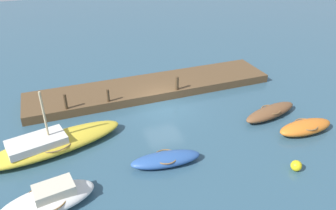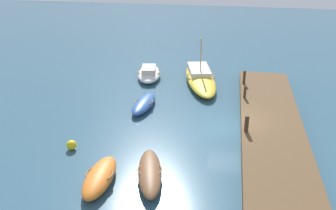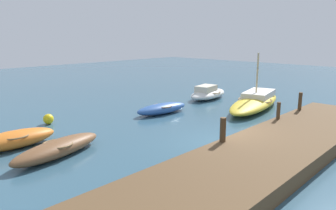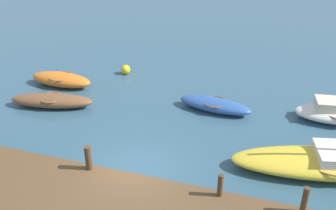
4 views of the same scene
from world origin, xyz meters
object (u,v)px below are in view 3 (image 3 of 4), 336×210
object	(u,v)px
rowboat_orange	(14,139)
mooring_post_mid_east	(300,101)
mooring_post_west	(223,130)
mooring_post_mid_west	(278,111)
rowboat_brown	(58,148)
rowboat_blue	(162,108)
sailboat_yellow	(255,101)
motorboat_white	(208,93)
marker_buoy	(48,119)

from	to	relation	value
rowboat_orange	mooring_post_mid_east	distance (m)	15.02
mooring_post_west	mooring_post_mid_west	world-z (taller)	mooring_post_west
rowboat_brown	rowboat_orange	size ratio (longest dim) A/B	1.22
rowboat_brown	mooring_post_mid_west	xyz separation A→B (m)	(9.64, -4.79, 0.70)
rowboat_blue	rowboat_orange	bearing A→B (deg)	-175.19
sailboat_yellow	mooring_post_mid_east	xyz separation A→B (m)	(-1.18, -3.43, 0.67)
mooring_post_mid_west	rowboat_orange	bearing A→B (deg)	145.79
sailboat_yellow	mooring_post_mid_west	world-z (taller)	sailboat_yellow
motorboat_white	rowboat_blue	bearing A→B (deg)	179.43
rowboat_blue	mooring_post_mid_east	size ratio (longest dim) A/B	3.72
rowboat_brown	mooring_post_west	world-z (taller)	mooring_post_west
sailboat_yellow	mooring_post_mid_west	xyz separation A→B (m)	(-3.94, -3.43, 0.59)
rowboat_blue	mooring_post_west	distance (m)	7.74
motorboat_white	mooring_post_mid_east	xyz separation A→B (m)	(-1.62, -7.73, 0.70)
sailboat_yellow	rowboat_orange	world-z (taller)	sailboat_yellow
rowboat_brown	mooring_post_mid_west	size ratio (longest dim) A/B	5.02
motorboat_white	mooring_post_west	distance (m)	12.17
mooring_post_west	sailboat_yellow	bearing A→B (deg)	21.01
rowboat_orange	mooring_post_mid_west	distance (m)	12.66
rowboat_brown	mooring_post_west	distance (m)	6.71
rowboat_orange	mooring_post_west	world-z (taller)	mooring_post_west
mooring_post_west	mooring_post_mid_east	distance (m)	7.75
sailboat_yellow	mooring_post_west	size ratio (longest dim) A/B	8.12
mooring_post_mid_west	rowboat_brown	bearing A→B (deg)	153.58
mooring_post_west	mooring_post_mid_west	distance (m)	5.00
rowboat_brown	rowboat_blue	size ratio (longest dim) A/B	1.15
mooring_post_west	marker_buoy	xyz separation A→B (m)	(-2.60, 9.72, -0.82)
marker_buoy	sailboat_yellow	bearing A→B (deg)	-28.60
rowboat_orange	mooring_post_west	bearing A→B (deg)	-52.61
sailboat_yellow	rowboat_orange	xyz separation A→B (m)	(-14.39, 3.68, -0.07)
mooring_post_mid_east	mooring_post_west	bearing A→B (deg)	180.00
rowboat_blue	marker_buoy	world-z (taller)	rowboat_blue
rowboat_blue	rowboat_orange	xyz separation A→B (m)	(-8.93, 0.23, 0.05)
rowboat_brown	motorboat_white	distance (m)	14.32
mooring_post_west	mooring_post_mid_west	size ratio (longest dim) A/B	1.14
mooring_post_mid_east	marker_buoy	distance (m)	14.23
mooring_post_mid_west	mooring_post_mid_east	xyz separation A→B (m)	(2.76, 0.00, 0.08)
mooring_post_mid_west	mooring_post_mid_east	world-z (taller)	mooring_post_mid_east
rowboat_blue	mooring_post_mid_west	size ratio (longest dim) A/B	4.36
motorboat_white	rowboat_orange	distance (m)	14.85
sailboat_yellow	rowboat_blue	bearing A→B (deg)	134.85
rowboat_blue	mooring_post_west	size ratio (longest dim) A/B	3.83
mooring_post_mid_west	motorboat_white	bearing A→B (deg)	60.49
rowboat_brown	mooring_post_mid_east	xyz separation A→B (m)	(12.39, -4.79, 0.77)
rowboat_blue	mooring_post_mid_west	bearing A→B (deg)	-71.19
rowboat_orange	mooring_post_mid_east	xyz separation A→B (m)	(13.21, -7.11, 0.74)
rowboat_brown	mooring_post_west	size ratio (longest dim) A/B	4.41
rowboat_orange	mooring_post_mid_east	bearing A→B (deg)	-28.43
rowboat_brown	rowboat_orange	distance (m)	2.46
rowboat_brown	motorboat_white	bearing A→B (deg)	-0.72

